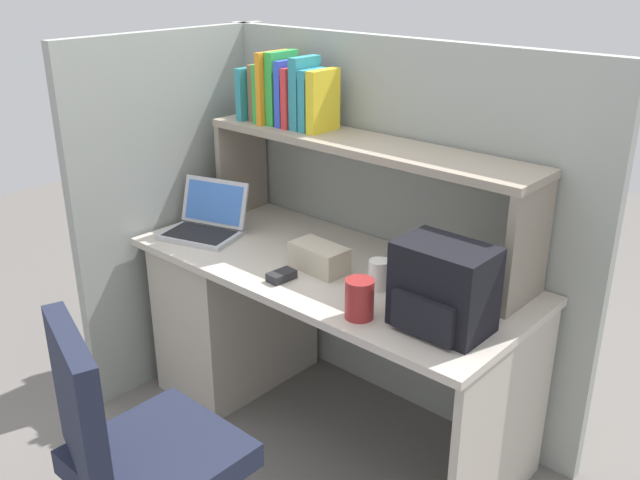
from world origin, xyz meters
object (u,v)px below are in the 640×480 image
Objects in this scene: laptop at (206,223)px; computer_mouse at (282,276)px; tissue_box at (318,257)px; snack_canister at (359,299)px; paper_cup at (379,274)px; backpack at (443,289)px; office_chair at (142,480)px.

laptop is 3.59× the size of computer_mouse.
snack_canister is at bearing -24.75° from tissue_box.
paper_cup is at bearing 4.89° from laptop.
backpack is 0.34m from paper_cup.
tissue_box is (0.60, 0.05, -0.00)m from laptop.
laptop reaches higher than paper_cup.
office_chair is (-0.23, -0.73, -0.40)m from snack_canister.
office_chair is at bearing -50.29° from laptop.
paper_cup is at bearing 35.12° from computer_mouse.
backpack reaches higher than tissue_box.
paper_cup is 0.80× the size of snack_canister.
computer_mouse is at bearing -11.09° from laptop.
office_chair is (0.16, -0.76, -0.35)m from computer_mouse.
snack_canister reaches higher than tissue_box.
office_chair reaches higher than computer_mouse.
snack_canister is at bearing -0.42° from computer_mouse.
paper_cup is at bearing 163.37° from backpack.
office_chair is (0.12, -0.91, -0.39)m from tissue_box.
computer_mouse is at bearing -149.09° from paper_cup.
computer_mouse is 0.11× the size of office_chair.
office_chair is at bearing -78.83° from tissue_box.
paper_cup is at bearing 9.08° from tissue_box.
snack_canister is 0.14× the size of office_chair.
laptop is 1.19m from office_chair.
laptop is 0.96m from snack_canister.
laptop is at bearing -32.54° from office_chair.
backpack is 0.60m from tissue_box.
snack_canister is at bearing -68.85° from paper_cup.
laptop reaches higher than office_chair.
laptop is 1.70× the size of tissue_box.
backpack is at bearing 26.98° from snack_canister.
computer_mouse is 0.77× the size of snack_canister.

